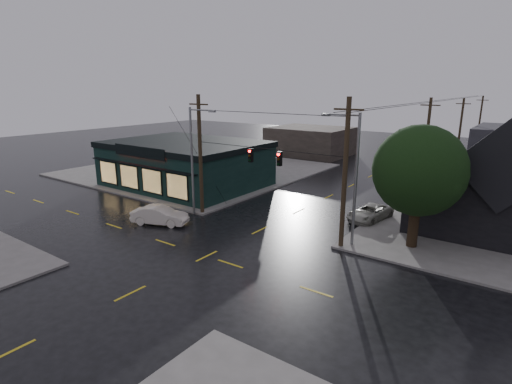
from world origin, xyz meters
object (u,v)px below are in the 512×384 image
Objects in this scene: utility_pole_nw at (202,214)px; suv_silver at (370,213)px; utility_pole_ne at (341,247)px; corner_tree at (419,171)px; sedan_cream at (160,215)px.

utility_pole_nw is 2.18× the size of suv_silver.
utility_pole_ne is at bearing 0.00° from utility_pole_nw.
corner_tree is 7.25m from utility_pole_ne.
utility_pole_ne is at bearing -75.61° from suv_silver.
sedan_cream is (-0.85, -4.03, 0.74)m from utility_pole_nw.
utility_pole_ne is 2.25× the size of sedan_cream.
corner_tree is 7.66m from suv_silver.
sedan_cream is at bearing -130.76° from suv_silver.
corner_tree reaches higher than suv_silver.
suv_silver is (-0.50, 6.80, 0.65)m from utility_pole_ne.
utility_pole_nw is 2.25× the size of sedan_cream.
corner_tree is 19.62m from sedan_cream.
corner_tree is 1.84× the size of sedan_cream.
utility_pole_nw is 4.18m from sedan_cream.
utility_pole_nw reaches higher than suv_silver.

